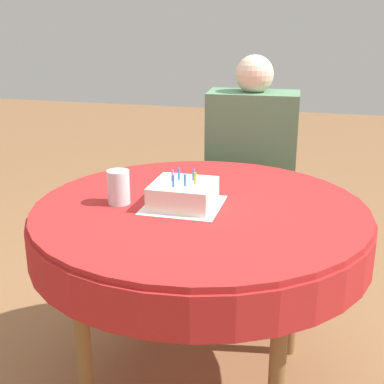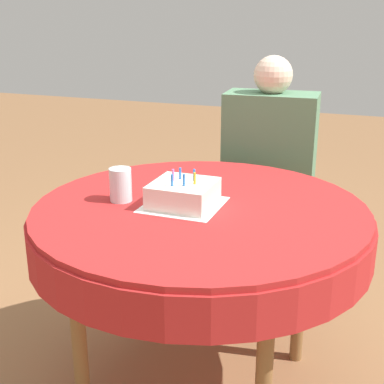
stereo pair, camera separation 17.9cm
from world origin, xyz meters
TOP-DOWN VIEW (x-y plane):
  - dining_table at (0.00, 0.00)m, footprint 1.15×1.15m
  - chair at (0.05, 0.89)m, footprint 0.45×0.45m
  - person at (0.05, 0.80)m, footprint 0.43×0.34m
  - napkin at (-0.06, -0.01)m, footprint 0.25×0.25m
  - birthday_cake at (-0.06, -0.01)m, footprint 0.20×0.20m
  - drinking_glass at (-0.27, -0.05)m, footprint 0.08×0.08m

SIDE VIEW (x-z plane):
  - chair at x=0.05m, z-range 0.05..0.93m
  - dining_table at x=0.00m, z-range 0.28..1.02m
  - person at x=0.05m, z-range 0.12..1.30m
  - napkin at x=-0.06m, z-range 0.74..0.74m
  - birthday_cake at x=-0.06m, z-range 0.72..0.84m
  - drinking_glass at x=-0.27m, z-range 0.74..0.85m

